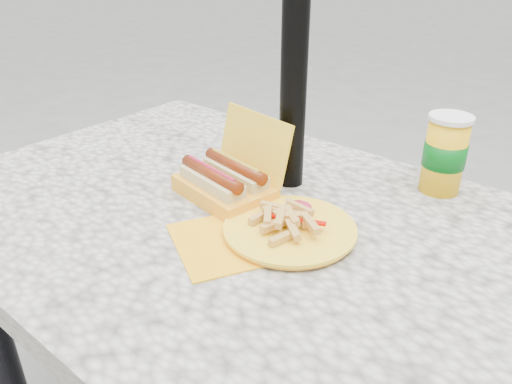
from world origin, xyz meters
The scene contains 4 objects.
picnic_table centered at (0.00, 0.00, 0.64)m, with size 1.20×0.80×0.75m.
hotdog_box centered at (-0.06, 0.03, 0.78)m, with size 0.21×0.18×0.15m.
fries_plate centered at (0.11, 0.00, 0.76)m, with size 0.29×0.31×0.04m.
soda_cup centered at (0.24, 0.32, 0.83)m, with size 0.08×0.08×0.15m.
Camera 1 is at (0.53, -0.58, 1.20)m, focal length 35.00 mm.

